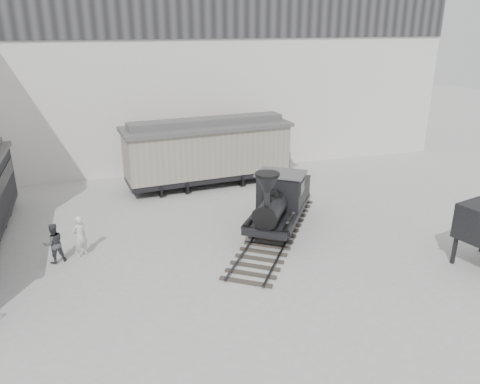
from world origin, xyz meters
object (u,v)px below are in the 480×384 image
object	(u,v)px
locomotive	(279,204)
visitor_b	(54,243)
boxcar	(207,150)
visitor_a	(80,236)

from	to	relation	value
locomotive	visitor_b	world-z (taller)	locomotive
locomotive	boxcar	xyz separation A→B (m)	(-1.74, 6.93, 0.85)
locomotive	visitor_a	xyz separation A→B (m)	(-8.60, -0.32, -0.32)
locomotive	visitor_a	size ratio (longest dim) A/B	5.00
boxcar	visitor_a	xyz separation A→B (m)	(-6.86, -7.25, -1.17)
boxcar	visitor_b	size ratio (longest dim) A/B	5.96
locomotive	visitor_b	bearing A→B (deg)	-142.71
visitor_a	locomotive	bearing A→B (deg)	145.50
visitor_a	visitor_b	size ratio (longest dim) A/B	1.07
locomotive	boxcar	world-z (taller)	boxcar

